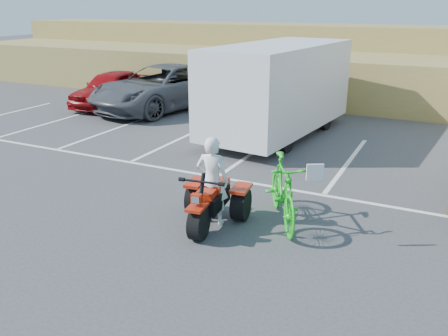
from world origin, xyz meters
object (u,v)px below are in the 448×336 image
at_px(quad_atv_blue, 214,117).
at_px(quad_atv_green, 241,125).
at_px(rider, 212,181).
at_px(grey_pickup, 162,87).
at_px(red_car, 112,88).
at_px(green_dirt_bike, 283,191).
at_px(cargo_trailer, 279,87).
at_px(red_trike_atv, 210,225).

height_order(quad_atv_blue, quad_atv_green, quad_atv_green).
distance_m(rider, quad_atv_blue, 9.23).
xyz_separation_m(grey_pickup, red_car, (-2.27, -0.40, -0.14)).
height_order(rider, green_dirt_bike, rider).
relative_size(grey_pickup, cargo_trailer, 0.97).
relative_size(red_trike_atv, cargo_trailer, 0.26).
bearing_deg(cargo_trailer, quad_atv_green, 162.54).
xyz_separation_m(cargo_trailer, quad_atv_blue, (-3.06, 1.36, -1.59)).
relative_size(green_dirt_bike, red_car, 0.51).
height_order(red_trike_atv, grey_pickup, grey_pickup).
bearing_deg(red_car, quad_atv_blue, -5.69).
bearing_deg(quad_atv_green, grey_pickup, -178.80).
height_order(red_trike_atv, quad_atv_blue, red_trike_atv).
height_order(green_dirt_bike, red_car, red_car).
height_order(green_dirt_bike, grey_pickup, grey_pickup).
xyz_separation_m(grey_pickup, quad_atv_blue, (2.62, -0.51, -0.88)).
distance_m(rider, quad_atv_green, 8.06).
relative_size(grey_pickup, quad_atv_blue, 4.93).
xyz_separation_m(red_car, cargo_trailer, (7.94, -1.47, 0.85)).
relative_size(rider, red_car, 0.41).
xyz_separation_m(grey_pickup, cargo_trailer, (5.68, -1.87, 0.71)).
distance_m(green_dirt_bike, cargo_trailer, 6.71).
height_order(red_trike_atv, quad_atv_green, red_trike_atv).
bearing_deg(green_dirt_bike, rider, 176.32).
xyz_separation_m(red_trike_atv, cargo_trailer, (-1.15, 6.97, 1.59)).
relative_size(rider, grey_pickup, 0.28).
relative_size(green_dirt_bike, quad_atv_blue, 1.73).
height_order(grey_pickup, quad_atv_green, grey_pickup).
xyz_separation_m(rider, red_car, (-9.07, 8.30, -0.14)).
bearing_deg(green_dirt_bike, cargo_trailer, 80.84).
height_order(red_car, quad_atv_blue, red_car).
xyz_separation_m(red_trike_atv, green_dirt_bike, (1.21, 0.76, 0.67)).
bearing_deg(green_dirt_bike, quad_atv_blue, 95.63).
distance_m(red_car, quad_atv_blue, 4.94).
height_order(rider, cargo_trailer, cargo_trailer).
bearing_deg(quad_atv_blue, quad_atv_green, -24.23).
xyz_separation_m(red_trike_atv, red_car, (-9.09, 8.44, 0.74)).
relative_size(red_trike_atv, grey_pickup, 0.27).
bearing_deg(cargo_trailer, rider, -74.30).
xyz_separation_m(red_trike_atv, quad_atv_green, (-2.75, 7.67, 0.00)).
height_order(grey_pickup, quad_atv_blue, grey_pickup).
distance_m(green_dirt_bike, red_car, 12.86).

